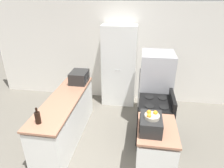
{
  "coord_description": "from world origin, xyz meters",
  "views": [
    {
      "loc": [
        0.57,
        -2.04,
        2.8
      ],
      "look_at": [
        0.0,
        1.69,
        1.05
      ],
      "focal_mm": 32.0,
      "sensor_mm": 36.0,
      "label": 1
    }
  ],
  "objects_px": {
    "stove": "(154,122)",
    "microwave": "(79,77)",
    "toaster_oven": "(151,124)",
    "pantry_cabinet": "(119,66)",
    "refrigerator": "(155,89)",
    "fruit_bowl": "(152,116)",
    "wine_bottle": "(38,117)"
  },
  "relations": [
    {
      "from": "stove",
      "to": "microwave",
      "type": "bearing_deg",
      "value": 158.55
    },
    {
      "from": "toaster_oven",
      "to": "pantry_cabinet",
      "type": "bearing_deg",
      "value": 107.58
    },
    {
      "from": "microwave",
      "to": "toaster_oven",
      "type": "bearing_deg",
      "value": -44.38
    },
    {
      "from": "refrigerator",
      "to": "toaster_oven",
      "type": "distance_m",
      "value": 1.63
    },
    {
      "from": "refrigerator",
      "to": "microwave",
      "type": "bearing_deg",
      "value": -176.98
    },
    {
      "from": "pantry_cabinet",
      "to": "microwave",
      "type": "relative_size",
      "value": 4.52
    },
    {
      "from": "refrigerator",
      "to": "fruit_bowl",
      "type": "xyz_separation_m",
      "value": [
        -0.15,
        -1.63,
        0.35
      ]
    },
    {
      "from": "microwave",
      "to": "fruit_bowl",
      "type": "xyz_separation_m",
      "value": [
        1.56,
        -1.53,
        0.14
      ]
    },
    {
      "from": "wine_bottle",
      "to": "toaster_oven",
      "type": "distance_m",
      "value": 1.74
    },
    {
      "from": "refrigerator",
      "to": "wine_bottle",
      "type": "xyz_separation_m",
      "value": [
        -1.89,
        -1.7,
        0.19
      ]
    },
    {
      "from": "microwave",
      "to": "wine_bottle",
      "type": "bearing_deg",
      "value": -96.33
    },
    {
      "from": "pantry_cabinet",
      "to": "toaster_oven",
      "type": "bearing_deg",
      "value": -72.42
    },
    {
      "from": "wine_bottle",
      "to": "fruit_bowl",
      "type": "xyz_separation_m",
      "value": [
        1.74,
        0.07,
        0.16
      ]
    },
    {
      "from": "toaster_oven",
      "to": "fruit_bowl",
      "type": "relative_size",
      "value": 2.02
    },
    {
      "from": "toaster_oven",
      "to": "wine_bottle",
      "type": "bearing_deg",
      "value": -177.27
    },
    {
      "from": "pantry_cabinet",
      "to": "fruit_bowl",
      "type": "height_order",
      "value": "pantry_cabinet"
    },
    {
      "from": "pantry_cabinet",
      "to": "fruit_bowl",
      "type": "xyz_separation_m",
      "value": [
        0.76,
        -2.39,
        0.14
      ]
    },
    {
      "from": "stove",
      "to": "pantry_cabinet",
      "type": "bearing_deg",
      "value": 120.31
    },
    {
      "from": "fruit_bowl",
      "to": "toaster_oven",
      "type": "bearing_deg",
      "value": 110.7
    },
    {
      "from": "pantry_cabinet",
      "to": "refrigerator",
      "type": "xyz_separation_m",
      "value": [
        0.9,
        -0.76,
        -0.22
      ]
    },
    {
      "from": "microwave",
      "to": "fruit_bowl",
      "type": "distance_m",
      "value": 2.19
    },
    {
      "from": "toaster_oven",
      "to": "fruit_bowl",
      "type": "distance_m",
      "value": 0.15
    },
    {
      "from": "wine_bottle",
      "to": "microwave",
      "type": "bearing_deg",
      "value": 83.67
    },
    {
      "from": "pantry_cabinet",
      "to": "wine_bottle",
      "type": "relative_size",
      "value": 7.57
    },
    {
      "from": "microwave",
      "to": "wine_bottle",
      "type": "xyz_separation_m",
      "value": [
        -0.18,
        -1.61,
        -0.03
      ]
    },
    {
      "from": "stove",
      "to": "fruit_bowl",
      "type": "xyz_separation_m",
      "value": [
        -0.13,
        -0.87,
        0.72
      ]
    },
    {
      "from": "refrigerator",
      "to": "toaster_oven",
      "type": "xyz_separation_m",
      "value": [
        -0.15,
        -1.61,
        0.2
      ]
    },
    {
      "from": "toaster_oven",
      "to": "fruit_bowl",
      "type": "xyz_separation_m",
      "value": [
        0.0,
        -0.01,
        0.15
      ]
    },
    {
      "from": "stove",
      "to": "fruit_bowl",
      "type": "distance_m",
      "value": 1.13
    },
    {
      "from": "microwave",
      "to": "stove",
      "type": "bearing_deg",
      "value": -21.45
    },
    {
      "from": "pantry_cabinet",
      "to": "refrigerator",
      "type": "relative_size",
      "value": 1.26
    },
    {
      "from": "wine_bottle",
      "to": "fruit_bowl",
      "type": "relative_size",
      "value": 1.27
    }
  ]
}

